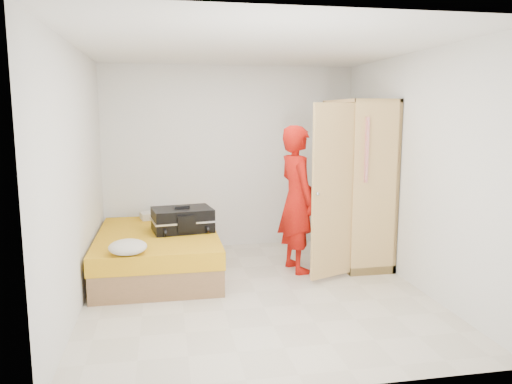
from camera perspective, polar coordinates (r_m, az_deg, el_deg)
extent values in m
plane|color=beige|center=(5.56, -0.04, -11.35)|extent=(4.00, 4.00, 0.00)
plane|color=white|center=(5.25, -0.04, 16.27)|extent=(4.00, 4.00, 0.00)
cube|color=white|center=(7.22, -2.93, 3.97)|extent=(3.60, 0.02, 2.60)
cube|color=white|center=(3.33, 6.22, -2.12)|extent=(3.60, 0.02, 2.60)
cube|color=white|center=(5.24, -19.80, 1.49)|extent=(0.02, 4.00, 2.60)
cube|color=white|center=(5.85, 17.58, 2.35)|extent=(0.02, 4.00, 2.60)
cube|color=#8B613F|center=(6.28, -11.10, -7.68)|extent=(1.40, 2.00, 0.30)
cube|color=gold|center=(6.21, -11.17, -5.47)|extent=(1.42, 2.02, 0.20)
cube|color=#E5BE6F|center=(6.67, 13.64, 1.14)|extent=(0.04, 1.20, 2.10)
cube|color=#E5BE6F|center=(6.04, 13.53, 0.33)|extent=(0.58, 0.04, 2.10)
cube|color=#E5BE6F|center=(7.10, 9.74, 1.74)|extent=(0.58, 0.04, 2.10)
cube|color=#E5BE6F|center=(6.51, 11.77, 10.11)|extent=(0.58, 1.20, 0.04)
cube|color=#A38A46|center=(6.78, 11.21, -7.31)|extent=(0.58, 1.20, 0.10)
cube|color=#E5BE6F|center=(6.75, 8.41, 1.39)|extent=(0.04, 0.59, 2.00)
cube|color=#E5BE6F|center=(5.75, 8.78, 0.04)|extent=(0.56, 0.26, 2.00)
cylinder|color=#B2B2B7|center=(6.50, 11.73, 8.70)|extent=(0.02, 1.10, 0.02)
imported|color=#B91B0B|center=(6.11, 4.69, -0.82)|extent=(0.54, 0.72, 1.79)
cube|color=black|center=(6.21, -8.41, -3.12)|extent=(0.77, 0.61, 0.28)
cube|color=black|center=(6.17, -8.45, -1.71)|extent=(0.19, 0.08, 0.03)
ellipsoid|color=beige|center=(5.32, -14.44, -6.11)|extent=(0.39, 0.39, 0.15)
cube|color=beige|center=(7.01, -10.97, -2.58)|extent=(0.55, 0.35, 0.09)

